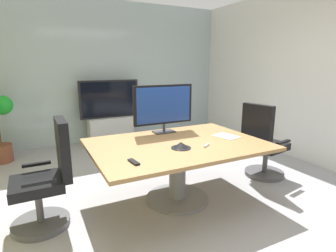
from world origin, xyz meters
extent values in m
plane|color=#99999E|center=(0.00, 0.00, 0.00)|extent=(7.09, 7.09, 0.00)
cube|color=#9EB2B7|center=(0.00, 3.05, 1.45)|extent=(5.22, 0.10, 2.89)
cube|color=silver|center=(2.61, 0.00, 1.45)|extent=(0.10, 6.09, 2.89)
cube|color=olive|center=(-0.02, -0.06, 0.70)|extent=(1.99, 1.40, 0.04)
cylinder|color=slate|center=(-0.02, -0.06, 0.34)|extent=(0.20, 0.20, 0.68)
cylinder|color=slate|center=(-0.02, -0.06, 0.01)|extent=(0.76, 0.76, 0.03)
cylinder|color=#4C4C51|center=(-1.54, 0.07, 0.03)|extent=(0.56, 0.56, 0.06)
cylinder|color=#4C4C51|center=(-1.54, 0.07, 0.24)|extent=(0.07, 0.07, 0.36)
cube|color=black|center=(-1.54, 0.07, 0.46)|extent=(0.49, 0.49, 0.10)
cube|color=black|center=(-1.27, 0.08, 0.79)|extent=(0.10, 0.46, 0.60)
cube|color=black|center=(-1.52, 0.33, 0.58)|extent=(0.28, 0.05, 0.03)
cube|color=black|center=(-1.51, -0.19, 0.58)|extent=(0.28, 0.05, 0.03)
cylinder|color=#4C4C51|center=(1.49, 0.00, 0.03)|extent=(0.56, 0.56, 0.06)
cylinder|color=#4C4C51|center=(1.49, 0.00, 0.24)|extent=(0.07, 0.07, 0.36)
cube|color=black|center=(1.49, 0.00, 0.46)|extent=(0.55, 0.55, 0.10)
cube|color=black|center=(1.22, -0.05, 0.79)|extent=(0.17, 0.46, 0.60)
cube|color=black|center=(1.51, -0.26, 0.58)|extent=(0.28, 0.10, 0.03)
cube|color=black|center=(1.43, 0.25, 0.58)|extent=(0.28, 0.10, 0.03)
cube|color=#333338|center=(0.05, 0.46, 0.73)|extent=(0.28, 0.18, 0.02)
cylinder|color=#333338|center=(0.05, 0.46, 0.79)|extent=(0.04, 0.04, 0.10)
cube|color=black|center=(0.05, 0.47, 1.10)|extent=(0.84, 0.04, 0.52)
cube|color=navy|center=(0.05, 0.45, 1.10)|extent=(0.77, 0.01, 0.47)
cube|color=#B7BABC|center=(-0.10, 2.70, 0.28)|extent=(0.90, 0.36, 0.55)
cube|color=black|center=(-0.10, 2.68, 0.93)|extent=(1.20, 0.06, 0.76)
cube|color=black|center=(-0.10, 2.64, 0.93)|extent=(1.12, 0.01, 0.69)
cylinder|color=brown|center=(-2.05, 2.40, 0.15)|extent=(0.34, 0.34, 0.30)
sphere|color=#1C9529|center=(-1.95, 2.38, 0.97)|extent=(0.31, 0.31, 0.31)
cone|color=black|center=(-0.09, -0.25, 0.76)|extent=(0.19, 0.19, 0.07)
cylinder|color=black|center=(-0.09, -0.25, 0.72)|extent=(0.22, 0.22, 0.01)
cube|color=black|center=(-0.70, -0.45, 0.73)|extent=(0.07, 0.17, 0.02)
cube|color=silver|center=(0.20, -0.32, 0.73)|extent=(0.12, 0.09, 0.02)
cube|color=white|center=(0.66, -0.09, 0.72)|extent=(0.28, 0.34, 0.01)
camera|label=1|loc=(-1.47, -2.69, 1.62)|focal=28.64mm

